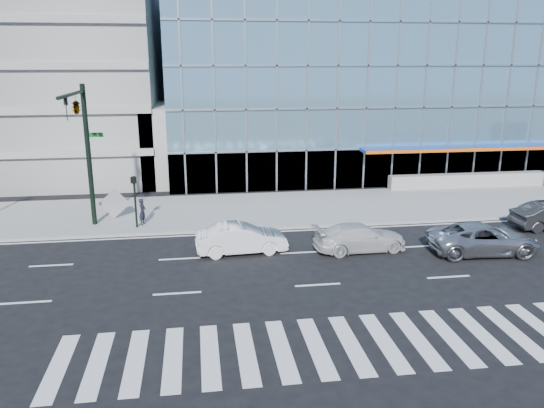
{
  "coord_description": "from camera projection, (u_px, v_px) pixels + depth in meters",
  "views": [
    {
      "loc": [
        -5.0,
        -24.67,
        9.44
      ],
      "look_at": [
        -0.99,
        3.0,
        1.77
      ],
      "focal_mm": 35.0,
      "sensor_mm": 36.0,
      "label": 1
    }
  ],
  "objects": [
    {
      "name": "ground",
      "position": [
        300.0,
        253.0,
        26.73
      ],
      "size": [
        160.0,
        160.0,
        0.0
      ],
      "primitive_type": "plane",
      "color": "black",
      "rests_on": "ground"
    },
    {
      "name": "sidewalk",
      "position": [
        276.0,
        208.0,
        34.35
      ],
      "size": [
        120.0,
        8.0,
        0.15
      ],
      "primitive_type": "cube",
      "color": "gray",
      "rests_on": "ground"
    },
    {
      "name": "theatre_building",
      "position": [
        390.0,
        80.0,
        51.5
      ],
      "size": [
        42.0,
        26.0,
        15.0
      ],
      "primitive_type": "cube",
      "color": "#7EB5D2",
      "rests_on": "ground"
    },
    {
      "name": "parking_garage",
      "position": [
        18.0,
        52.0,
        46.13
      ],
      "size": [
        24.0,
        24.0,
        20.0
      ],
      "primitive_type": "cube",
      "color": "gray",
      "rests_on": "ground"
    },
    {
      "name": "ramp_block",
      "position": [
        183.0,
        142.0,
        42.28
      ],
      "size": [
        6.0,
        8.0,
        6.0
      ],
      "primitive_type": "cube",
      "color": "gray",
      "rests_on": "ground"
    },
    {
      "name": "traffic_signal",
      "position": [
        80.0,
        123.0,
        27.94
      ],
      "size": [
        1.14,
        5.74,
        8.0
      ],
      "color": "black",
      "rests_on": "sidewalk"
    },
    {
      "name": "ped_signal_post",
      "position": [
        135.0,
        194.0,
        29.7
      ],
      "size": [
        0.3,
        0.33,
        3.0
      ],
      "color": "black",
      "rests_on": "sidewalk"
    },
    {
      "name": "silver_suv",
      "position": [
        483.0,
        239.0,
        26.51
      ],
      "size": [
        5.6,
        2.86,
        1.51
      ],
      "primitive_type": "imported",
      "rotation": [
        0.0,
        0.0,
        1.5
      ],
      "color": "#B2B2B7",
      "rests_on": "ground"
    },
    {
      "name": "white_suv",
      "position": [
        360.0,
        237.0,
        26.9
      ],
      "size": [
        4.86,
        2.25,
        1.37
      ],
      "primitive_type": "imported",
      "rotation": [
        0.0,
        0.0,
        1.64
      ],
      "color": "silver",
      "rests_on": "ground"
    },
    {
      "name": "white_sedan",
      "position": [
        241.0,
        239.0,
        26.55
      ],
      "size": [
        4.63,
        1.88,
        1.49
      ],
      "primitive_type": "imported",
      "rotation": [
        0.0,
        0.0,
        1.64
      ],
      "color": "white",
      "rests_on": "ground"
    },
    {
      "name": "pedestrian",
      "position": [
        142.0,
        212.0,
        30.6
      ],
      "size": [
        0.51,
        0.64,
        1.55
      ],
      "primitive_type": "imported",
      "rotation": [
        0.0,
        0.0,
        1.3
      ],
      "color": "black",
      "rests_on": "sidewalk"
    },
    {
      "name": "tilted_panel",
      "position": [
        115.0,
        204.0,
        31.77
      ],
      "size": [
        1.8,
        0.44,
        1.83
      ],
      "primitive_type": "cube",
      "rotation": [
        0.0,
        0.88,
        0.21
      ],
      "color": "#A3A3A3",
      "rests_on": "sidewalk"
    }
  ]
}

